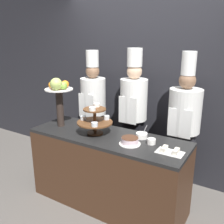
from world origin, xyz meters
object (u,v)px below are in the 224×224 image
chef_left (93,107)px  cake_square_tray (170,151)px  tiered_stand (95,119)px  serving_bowl_far (142,135)px  chef_center_left (133,111)px  cake_round (130,141)px  fruit_pedestal (59,93)px  chef_center_right (184,124)px  cup_white (151,141)px

chef_left → cake_square_tray: bearing=-26.1°
tiered_stand → serving_bowl_far: (0.51, 0.16, -0.14)m
cake_square_tray → chef_center_left: 1.00m
chef_left → cake_round: bearing=-36.0°
fruit_pedestal → chef_center_right: size_ratio=0.34×
cake_square_tray → chef_center_right: size_ratio=0.14×
fruit_pedestal → chef_center_left: 0.98m
tiered_stand → serving_bowl_far: 0.55m
cup_white → chef_center_left: chef_center_left is taller
fruit_pedestal → cup_white: size_ratio=6.93×
tiered_stand → cake_round: (0.48, -0.06, -0.13)m
tiered_stand → chef_left: 0.80m
cup_white → chef_center_left: (-0.50, 0.57, 0.11)m
chef_center_left → chef_center_right: (0.66, -0.00, -0.05)m
tiered_stand → chef_center_right: (0.83, 0.64, -0.09)m
cup_white → tiered_stand: bearing=-174.2°
fruit_pedestal → cake_square_tray: 1.46m
cup_white → cake_square_tray: cup_white is taller
cup_white → cake_square_tray: (0.23, -0.10, -0.01)m
serving_bowl_far → chef_center_left: chef_center_left is taller
chef_center_left → chef_left: bearing=-180.0°
cup_white → chef_center_right: (0.17, 0.57, 0.05)m
chef_left → fruit_pedestal: bearing=-92.3°
tiered_stand → chef_center_left: size_ratio=0.22×
cake_round → serving_bowl_far: 0.22m
tiered_stand → chef_left: bearing=126.8°
chef_center_right → serving_bowl_far: bearing=-123.3°
chef_left → chef_center_right: bearing=-0.0°
chef_left → chef_center_right: 1.31m
cake_round → chef_left: bearing=144.0°
cake_square_tray → chef_center_left: bearing=137.4°
serving_bowl_far → tiered_stand: bearing=-162.8°
cake_round → chef_center_left: size_ratio=0.12×
fruit_pedestal → tiered_stand: bearing=2.1°
cake_round → chef_center_right: chef_center_right is taller
cake_round → chef_center_right: bearing=63.3°
cake_round → chef_center_left: (-0.31, 0.70, 0.10)m
cup_white → serving_bowl_far: 0.18m
chef_left → chef_center_left: 0.64m
cup_white → cake_square_tray: bearing=-23.5°
chef_center_right → chef_center_left: bearing=180.0°
serving_bowl_far → cup_white: bearing=-31.0°
serving_bowl_far → chef_left: bearing=154.1°
tiered_stand → chef_center_right: size_ratio=0.23×
cup_white → cake_square_tray: size_ratio=0.34×
cup_white → chef_center_right: size_ratio=0.05×
fruit_pedestal → cake_round: size_ratio=2.75×
cake_square_tray → chef_center_right: (-0.07, 0.67, 0.06)m
fruit_pedestal → cup_white: 1.23m
tiered_stand → serving_bowl_far: size_ratio=2.53×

